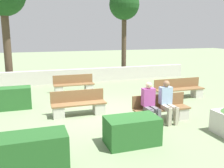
% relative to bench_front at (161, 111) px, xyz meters
% --- Properties ---
extents(ground_plane, '(60.00, 60.00, 0.00)m').
position_rel_bench_front_xyz_m(ground_plane, '(-1.47, 1.34, -0.31)').
color(ground_plane, gray).
extents(perimeter_wall, '(13.54, 0.30, 0.76)m').
position_rel_bench_front_xyz_m(perimeter_wall, '(-1.47, 6.99, 0.07)').
color(perimeter_wall, beige).
rests_on(perimeter_wall, ground_plane).
extents(bench_front, '(1.84, 0.48, 0.82)m').
position_rel_bench_front_xyz_m(bench_front, '(0.00, 0.00, 0.00)').
color(bench_front, brown).
rests_on(bench_front, ground_plane).
extents(bench_left_side, '(2.20, 0.48, 0.82)m').
position_rel_bench_front_xyz_m(bench_left_side, '(2.11, 2.22, 0.01)').
color(bench_left_side, brown).
rests_on(bench_left_side, ground_plane).
extents(bench_right_side, '(1.84, 0.48, 0.82)m').
position_rel_bench_front_xyz_m(bench_right_side, '(-2.37, 1.38, -0.00)').
color(bench_right_side, brown).
rests_on(bench_right_side, ground_plane).
extents(bench_back, '(1.86, 0.49, 0.82)m').
position_rel_bench_front_xyz_m(bench_back, '(-1.96, 4.62, 0.00)').
color(bench_back, brown).
rests_on(bench_back, ground_plane).
extents(person_seated_man, '(0.38, 0.64, 1.29)m').
position_rel_bench_front_xyz_m(person_seated_man, '(-0.48, -0.14, 0.39)').
color(person_seated_man, slate).
rests_on(person_seated_man, ground_plane).
extents(person_seated_woman, '(0.38, 0.64, 1.30)m').
position_rel_bench_front_xyz_m(person_seated_woman, '(0.12, -0.14, 0.39)').
color(person_seated_woman, '#B2A893').
rests_on(person_seated_woman, ground_plane).
extents(hedge_block_near_left, '(1.16, 0.62, 0.80)m').
position_rel_bench_front_xyz_m(hedge_block_near_left, '(-4.45, 2.86, 0.09)').
color(hedge_block_near_left, '#286028').
rests_on(hedge_block_near_left, ground_plane).
extents(hedge_block_near_right, '(1.85, 0.69, 0.77)m').
position_rel_bench_front_xyz_m(hedge_block_near_right, '(-4.15, -1.77, 0.07)').
color(hedge_block_near_right, '#235623').
rests_on(hedge_block_near_right, ground_plane).
extents(hedge_block_mid_left, '(1.32, 0.76, 0.70)m').
position_rel_bench_front_xyz_m(hedge_block_mid_left, '(-1.54, -1.26, 0.03)').
color(hedge_block_mid_left, '#286028').
rests_on(hedge_block_mid_left, ground_plane).
extents(tree_center_left, '(1.83, 1.83, 5.33)m').
position_rel_bench_front_xyz_m(tree_center_left, '(1.81, 7.98, 3.98)').
color(tree_center_left, '#473828').
rests_on(tree_center_left, ground_plane).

